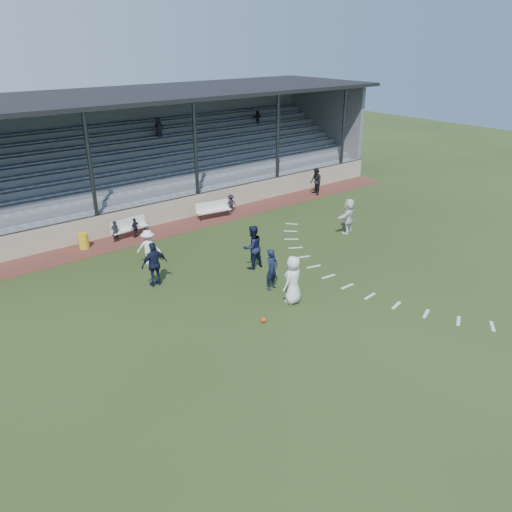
{
  "coord_description": "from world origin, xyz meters",
  "views": [
    {
      "loc": [
        -11.55,
        -12.03,
        9.49
      ],
      "look_at": [
        0.0,
        2.5,
        1.3
      ],
      "focal_mm": 35.0,
      "sensor_mm": 36.0,
      "label": 1
    }
  ],
  "objects_px": {
    "football": "(264,320)",
    "player_white_lead": "(293,280)",
    "bench_left": "(129,226)",
    "player_navy_lead": "(272,269)",
    "official": "(316,182)",
    "trash_bin": "(84,241)",
    "bench_right": "(213,208)"
  },
  "relations": [
    {
      "from": "bench_left",
      "to": "bench_right",
      "type": "xyz_separation_m",
      "value": [
        4.97,
        -0.29,
        0.0
      ]
    },
    {
      "from": "player_navy_lead",
      "to": "trash_bin",
      "type": "bearing_deg",
      "value": 100.88
    },
    {
      "from": "player_white_lead",
      "to": "trash_bin",
      "type": "bearing_deg",
      "value": -80.45
    },
    {
      "from": "official",
      "to": "bench_left",
      "type": "bearing_deg",
      "value": -70.95
    },
    {
      "from": "bench_right",
      "to": "bench_left",
      "type": "bearing_deg",
      "value": -175.13
    },
    {
      "from": "player_navy_lead",
      "to": "football",
      "type": "bearing_deg",
      "value": -151.9
    },
    {
      "from": "football",
      "to": "player_navy_lead",
      "type": "xyz_separation_m",
      "value": [
        1.93,
        1.85,
        0.77
      ]
    },
    {
      "from": "trash_bin",
      "to": "football",
      "type": "height_order",
      "value": "trash_bin"
    },
    {
      "from": "bench_left",
      "to": "player_white_lead",
      "type": "bearing_deg",
      "value": -85.36
    },
    {
      "from": "football",
      "to": "player_white_lead",
      "type": "bearing_deg",
      "value": 14.47
    },
    {
      "from": "football",
      "to": "player_navy_lead",
      "type": "relative_size",
      "value": 0.11
    },
    {
      "from": "trash_bin",
      "to": "player_white_lead",
      "type": "height_order",
      "value": "player_white_lead"
    },
    {
      "from": "player_white_lead",
      "to": "official",
      "type": "xyz_separation_m",
      "value": [
        10.86,
        9.71,
        -0.07
      ]
    },
    {
      "from": "football",
      "to": "player_white_lead",
      "type": "distance_m",
      "value": 2.08
    },
    {
      "from": "player_navy_lead",
      "to": "player_white_lead",
      "type": "bearing_deg",
      "value": -109.9
    },
    {
      "from": "player_navy_lead",
      "to": "official",
      "type": "bearing_deg",
      "value": 22.15
    },
    {
      "from": "trash_bin",
      "to": "official",
      "type": "bearing_deg",
      "value": -2.12
    },
    {
      "from": "bench_left",
      "to": "official",
      "type": "xyz_separation_m",
      "value": [
        12.75,
        -0.68,
        0.31
      ]
    },
    {
      "from": "trash_bin",
      "to": "player_white_lead",
      "type": "distance_m",
      "value": 11.17
    },
    {
      "from": "football",
      "to": "official",
      "type": "distance_m",
      "value": 16.29
    },
    {
      "from": "trash_bin",
      "to": "official",
      "type": "relative_size",
      "value": 0.44
    },
    {
      "from": "bench_right",
      "to": "player_white_lead",
      "type": "bearing_deg",
      "value": -98.71
    },
    {
      "from": "official",
      "to": "trash_bin",
      "type": "bearing_deg",
      "value": -70.03
    },
    {
      "from": "bench_right",
      "to": "official",
      "type": "xyz_separation_m",
      "value": [
        7.78,
        -0.38,
        0.31
      ]
    },
    {
      "from": "trash_bin",
      "to": "official",
      "type": "height_order",
      "value": "official"
    },
    {
      "from": "bench_left",
      "to": "player_white_lead",
      "type": "distance_m",
      "value": 10.57
    },
    {
      "from": "football",
      "to": "player_navy_lead",
      "type": "height_order",
      "value": "player_navy_lead"
    },
    {
      "from": "bench_left",
      "to": "trash_bin",
      "type": "relative_size",
      "value": 2.64
    },
    {
      "from": "player_white_lead",
      "to": "player_navy_lead",
      "type": "xyz_separation_m",
      "value": [
        0.1,
        1.37,
        -0.1
      ]
    },
    {
      "from": "bench_left",
      "to": "player_navy_lead",
      "type": "bearing_deg",
      "value": -83.2
    },
    {
      "from": "trash_bin",
      "to": "player_navy_lead",
      "type": "height_order",
      "value": "player_navy_lead"
    },
    {
      "from": "bench_right",
      "to": "official",
      "type": "bearing_deg",
      "value": 5.42
    }
  ]
}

